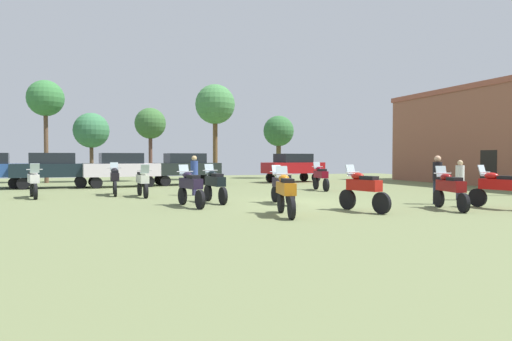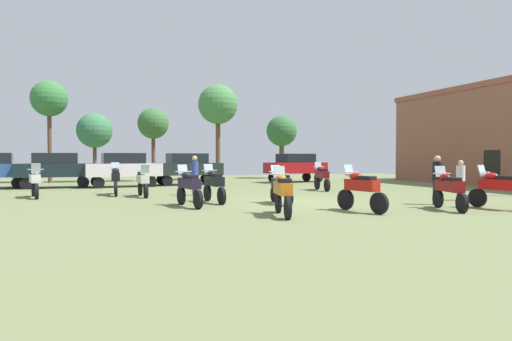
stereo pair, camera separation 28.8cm
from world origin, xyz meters
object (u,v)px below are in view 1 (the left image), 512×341
Objects in this scene: tree_4 at (150,124)px; motorcycle_2 at (143,181)px; car_5 at (185,166)px; person_1 at (437,176)px; tree_5 at (45,99)px; motorcycle_1 at (215,184)px; motorcycle_10 at (115,179)px; motorcycle_5 at (286,191)px; car_4 at (53,168)px; motorcycle_4 at (282,185)px; motorcycle_9 at (450,188)px; motorcycle_11 at (499,187)px; motorcycle_6 at (321,176)px; person_3 at (460,177)px; motorcycle_8 at (363,189)px; tree_3 at (91,131)px; person_2 at (194,172)px; car_1 at (121,167)px; car_2 at (293,166)px; tree_6 at (215,105)px; motorcycle_3 at (33,181)px; tree_1 at (279,132)px; brick_building at (507,135)px.

motorcycle_2 is at bearing -98.16° from tree_4.
person_1 is at bearing -162.33° from car_5.
motorcycle_2 is 0.31× the size of tree_5.
motorcycle_1 is 1.01× the size of motorcycle_10.
motorcycle_2 is 8.69m from motorcycle_5.
car_4 is (-7.61, 15.64, 0.44)m from motorcycle_5.
tree_5 is at bearing 119.28° from motorcycle_4.
tree_5 reaches higher than person_1.
motorcycle_11 is (1.76, -0.37, 0.01)m from motorcycle_9.
motorcycle_6 is at bearing -40.82° from tree_5.
tree_4 is (2.99, 11.66, 3.42)m from motorcycle_10.
tree_4 is (-1.52, 21.02, 3.43)m from motorcycle_5.
person_3 reaches higher than motorcycle_2.
motorcycle_8 is at bearing -62.04° from tree_5.
motorcycle_6 is 14.66m from tree_4.
car_4 is at bearing -109.15° from tree_3.
person_2 is (-7.71, 6.95, 0.01)m from person_1.
motorcycle_1 is at bearing -139.94° from person_1.
tree_4 reaches higher than car_5.
motorcycle_11 is at bearing -54.00° from tree_5.
motorcycle_10 is 5.90m from car_1.
motorcycle_1 is at bearing -66.07° from tree_5.
car_2 is at bearing 98.54° from motorcycle_9.
motorcycle_5 is 22.34m from tree_6.
motorcycle_9 is 0.49× the size of car_5.
person_2 is (-8.88, -8.47, -0.09)m from car_2.
motorcycle_3 is 0.46× the size of tree_3.
motorcycle_9 is 0.99× the size of motorcycle_11.
tree_1 reaches higher than tree_3.
car_4 is 0.98× the size of car_5.
motorcycle_1 is 4.59m from motorcycle_5.
motorcycle_1 is 0.50× the size of car_1.
motorcycle_11 is 2.14m from person_1.
tree_4 is at bearing -7.59° from tree_3.
car_1 reaches higher than person_3.
motorcycle_9 is (-13.86, -9.86, -2.46)m from brick_building.
motorcycle_4 is at bearing -35.75° from motorcycle_1.
brick_building is 20.80m from car_5.
car_2 reaches higher than motorcycle_3.
tree_3 is at bearing 111.34° from motorcycle_4.
car_1 reaches higher than motorcycle_2.
tree_1 is at bearing -71.47° from car_4.
car_1 is at bearing 95.32° from car_5.
motorcycle_10 is at bearing 168.73° from car_1.
person_1 is (10.03, -6.92, 0.36)m from motorcycle_2.
person_3 is at bearing 25.63° from motorcycle_5.
motorcycle_9 is 0.48× the size of car_2.
motorcycle_2 is 0.98× the size of motorcycle_6.
motorcycle_6 is 1.33× the size of person_3.
motorcycle_11 is at bearing -31.57° from motorcycle_4.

